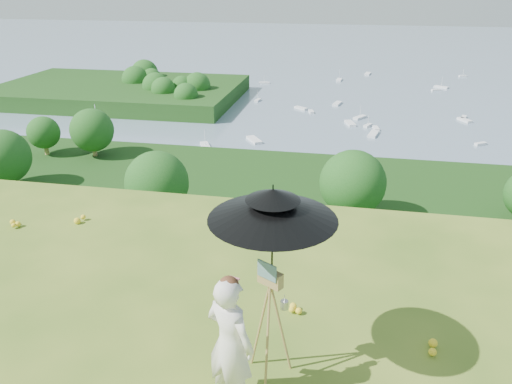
# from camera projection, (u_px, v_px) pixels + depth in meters

# --- Properties ---
(forest_slope) EXTENTS (140.00, 56.00, 22.00)m
(forest_slope) POSITION_uv_depth(u_px,v_px,m) (304.00, 357.00, 47.62)
(forest_slope) COLOR black
(forest_slope) RESTS_ON bay_water
(shoreline_tier) EXTENTS (170.00, 28.00, 8.00)m
(shoreline_tier) POSITION_uv_depth(u_px,v_px,m) (326.00, 230.00, 86.46)
(shoreline_tier) COLOR gray
(shoreline_tier) RESTS_ON bay_water
(bay_water) EXTENTS (700.00, 700.00, 0.00)m
(bay_water) POSITION_uv_depth(u_px,v_px,m) (348.00, 65.00, 234.38)
(bay_water) COLOR #748AA7
(bay_water) RESTS_ON ground
(peninsula) EXTENTS (90.00, 60.00, 12.00)m
(peninsula) POSITION_uv_depth(u_px,v_px,m) (119.00, 84.00, 168.73)
(peninsula) COLOR black
(peninsula) RESTS_ON bay_water
(slope_trees) EXTENTS (110.00, 50.00, 6.00)m
(slope_trees) POSITION_uv_depth(u_px,v_px,m) (311.00, 227.00, 42.06)
(slope_trees) COLOR #164B16
(slope_trees) RESTS_ON forest_slope
(harbor_town) EXTENTS (110.00, 22.00, 5.00)m
(harbor_town) POSITION_uv_depth(u_px,v_px,m) (328.00, 196.00, 83.88)
(harbor_town) COLOR beige
(harbor_town) RESTS_ON shoreline_tier
(moored_boats) EXTENTS (140.00, 140.00, 0.70)m
(moored_boats) POSITION_uv_depth(u_px,v_px,m) (304.00, 102.00, 165.20)
(moored_boats) COLOR white
(moored_boats) RESTS_ON bay_water
(painter) EXTENTS (0.71, 0.62, 1.65)m
(painter) POSITION_uv_depth(u_px,v_px,m) (230.00, 343.00, 5.32)
(painter) COLOR white
(painter) RESTS_ON ground
(field_easel) EXTENTS (0.83, 0.83, 1.59)m
(field_easel) POSITION_uv_depth(u_px,v_px,m) (270.00, 320.00, 5.73)
(field_easel) COLOR #AA8147
(field_easel) RESTS_ON ground
(sun_umbrella) EXTENTS (1.81, 1.81, 1.17)m
(sun_umbrella) POSITION_uv_depth(u_px,v_px,m) (272.00, 235.00, 5.32)
(sun_umbrella) COLOR black
(sun_umbrella) RESTS_ON field_easel
(painter_cap) EXTENTS (0.27, 0.30, 0.10)m
(painter_cap) POSITION_uv_depth(u_px,v_px,m) (228.00, 282.00, 5.01)
(painter_cap) COLOR #E27C82
(painter_cap) RESTS_ON painter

